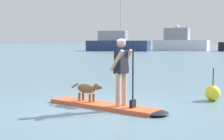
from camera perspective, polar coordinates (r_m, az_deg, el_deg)
ground_plane at (r=8.97m, az=-1.59°, el=-6.25°), size 400.00×400.00×0.00m
paddleboard at (r=8.83m, az=-0.43°, el=-6.11°), size 3.49×1.96×0.10m
person_paddler at (r=8.46m, az=1.64°, el=0.46°), size 0.68×0.60×1.69m
dog at (r=9.22m, az=-4.06°, el=-3.17°), size 1.03×0.50×0.52m
moored_boat_port at (r=62.85m, az=0.75°, el=4.50°), size 11.99×3.73×11.00m
moored_boat_center at (r=67.67m, az=11.26°, el=4.61°), size 10.84×5.00×5.01m
marker_buoy at (r=10.32m, az=16.52°, el=-3.72°), size 0.45×0.45×0.95m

